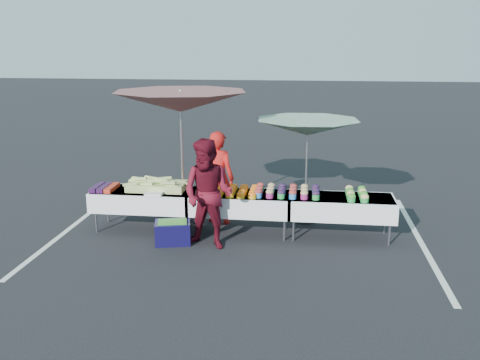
# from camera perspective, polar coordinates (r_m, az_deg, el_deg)

# --- Properties ---
(ground) EXTENTS (80.00, 80.00, 0.00)m
(ground) POSITION_cam_1_polar(r_m,az_deg,el_deg) (9.85, 0.00, -5.64)
(ground) COLOR black
(stripe_left) EXTENTS (0.10, 5.00, 0.00)m
(stripe_left) POSITION_cam_1_polar(r_m,az_deg,el_deg) (10.70, -17.32, -4.64)
(stripe_left) COLOR silver
(stripe_left) RESTS_ON ground
(stripe_right) EXTENTS (0.10, 5.00, 0.00)m
(stripe_right) POSITION_cam_1_polar(r_m,az_deg,el_deg) (9.99, 18.64, -6.13)
(stripe_right) COLOR silver
(stripe_right) RESTS_ON ground
(table_left) EXTENTS (1.86, 0.81, 0.75)m
(table_left) POSITION_cam_1_polar(r_m,az_deg,el_deg) (10.04, -10.26, -1.98)
(table_left) COLOR white
(table_left) RESTS_ON ground
(table_center) EXTENTS (1.86, 0.81, 0.75)m
(table_center) POSITION_cam_1_polar(r_m,az_deg,el_deg) (9.66, 0.00, -2.39)
(table_center) COLOR white
(table_center) RESTS_ON ground
(table_right) EXTENTS (1.86, 0.81, 0.75)m
(table_right) POSITION_cam_1_polar(r_m,az_deg,el_deg) (9.61, 10.72, -2.74)
(table_right) COLOR white
(table_right) RESTS_ON ground
(berry_punnets) EXTENTS (0.40, 0.54, 0.08)m
(berry_punnets) POSITION_cam_1_polar(r_m,az_deg,el_deg) (10.16, -14.24, -0.79)
(berry_punnets) COLOR black
(berry_punnets) RESTS_ON table_left
(corn_pile) EXTENTS (1.16, 0.57, 0.26)m
(corn_pile) POSITION_cam_1_polar(r_m,az_deg,el_deg) (9.94, -8.92, -0.56)
(corn_pile) COLOR #9EB55C
(corn_pile) RESTS_ON table_left
(plastic_bags) EXTENTS (0.30, 0.25, 0.05)m
(plastic_bags) POSITION_cam_1_polar(r_m,az_deg,el_deg) (9.62, -9.13, -1.46)
(plastic_bags) COLOR white
(plastic_bags) RESTS_ON table_left
(carrot_bowls) EXTENTS (0.95, 0.69, 0.11)m
(carrot_bowls) POSITION_cam_1_polar(r_m,az_deg,el_deg) (9.61, -0.90, -1.14)
(carrot_bowls) COLOR gold
(carrot_bowls) RESTS_ON table_center
(potato_cups) EXTENTS (1.14, 0.58, 0.16)m
(potato_cups) POSITION_cam_1_polar(r_m,az_deg,el_deg) (9.53, 5.08, -1.15)
(potato_cups) COLOR #2B78CB
(potato_cups) RESTS_ON table_right
(bean_baskets) EXTENTS (0.36, 0.68, 0.15)m
(bean_baskets) POSITION_cam_1_polar(r_m,az_deg,el_deg) (9.56, 12.34, -1.43)
(bean_baskets) COLOR green
(bean_baskets) RESTS_ON table_right
(vendor) EXTENTS (0.75, 0.61, 1.79)m
(vendor) POSITION_cam_1_polar(r_m,az_deg,el_deg) (10.17, -2.36, 0.28)
(vendor) COLOR red
(vendor) RESTS_ON ground
(customer) EXTENTS (1.06, 0.92, 1.86)m
(customer) POSITION_cam_1_polar(r_m,az_deg,el_deg) (8.92, -3.44, -1.53)
(customer) COLOR #590D1B
(customer) RESTS_ON ground
(umbrella_left) EXTENTS (2.93, 2.93, 2.56)m
(umbrella_left) POSITION_cam_1_polar(r_m,az_deg,el_deg) (9.90, -6.37, 8.21)
(umbrella_left) COLOR black
(umbrella_left) RESTS_ON ground
(umbrella_right) EXTENTS (2.50, 2.50, 2.02)m
(umbrella_right) POSITION_cam_1_polar(r_m,az_deg,el_deg) (10.09, 7.23, 5.50)
(umbrella_right) COLOR black
(umbrella_right) RESTS_ON ground
(storage_bin) EXTENTS (0.68, 0.56, 0.39)m
(storage_bin) POSITION_cam_1_polar(r_m,az_deg,el_deg) (9.37, -7.19, -5.51)
(storage_bin) COLOR #0E0B37
(storage_bin) RESTS_ON ground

